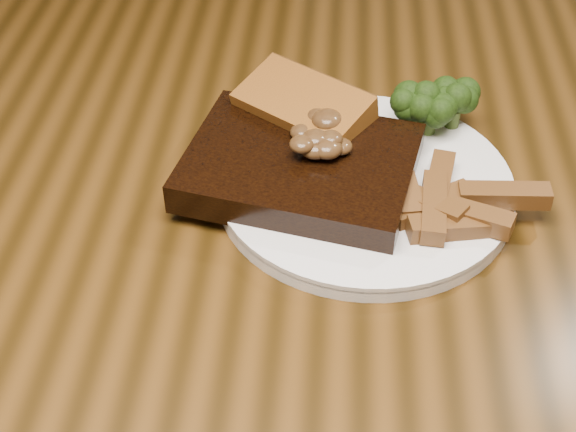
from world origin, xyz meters
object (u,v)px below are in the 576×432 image
at_px(chair_far, 180,52).
at_px(dining_table, 268,307).
at_px(steak, 300,167).
at_px(potato_wedges, 450,188).
at_px(garlic_bread, 303,125).
at_px(plate, 364,188).

bearing_deg(chair_far, dining_table, 119.22).
bearing_deg(steak, potato_wedges, 4.97).
xyz_separation_m(dining_table, potato_wedges, (0.15, 0.04, 0.12)).
xyz_separation_m(steak, garlic_bread, (-0.00, 0.06, -0.00)).
relative_size(steak, garlic_bread, 1.62).
distance_m(steak, garlic_bread, 0.06).
distance_m(dining_table, steak, 0.13).
bearing_deg(chair_far, potato_wedges, 132.03).
height_order(chair_far, plate, chair_far).
distance_m(plate, garlic_bread, 0.09).
height_order(plate, potato_wedges, potato_wedges).
xyz_separation_m(chair_far, steak, (0.23, -0.59, 0.25)).
bearing_deg(plate, chair_far, 115.74).
relative_size(chair_far, steak, 5.03).
bearing_deg(potato_wedges, chair_far, 120.33).
height_order(dining_table, chair_far, chair_far).
bearing_deg(garlic_bread, dining_table, -67.13).
relative_size(dining_table, steak, 8.45).
relative_size(dining_table, garlic_bread, 13.67).
height_order(plate, garlic_bread, garlic_bread).
bearing_deg(potato_wedges, plate, 167.04).
height_order(dining_table, plate, plate).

